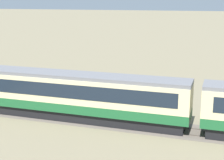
# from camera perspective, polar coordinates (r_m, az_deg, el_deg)

# --- Properties ---
(passenger_train) EXTENTS (113.27, 2.88, 4.16)m
(passenger_train) POSITION_cam_1_polar(r_m,az_deg,el_deg) (30.91, -7.09, -2.21)
(passenger_train) COLOR #1E6033
(passenger_train) RESTS_ON ground_plane
(railway_track) EXTENTS (164.41, 3.60, 0.04)m
(railway_track) POSITION_cam_1_polar(r_m,az_deg,el_deg) (31.73, -7.49, -6.17)
(railway_track) COLOR #665B51
(railway_track) RESTS_ON ground_plane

